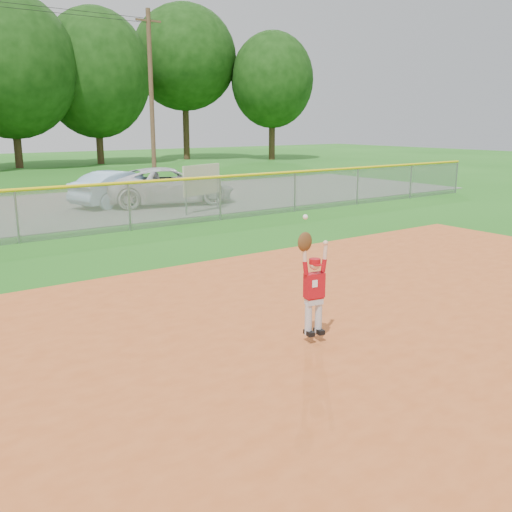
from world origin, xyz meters
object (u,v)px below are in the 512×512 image
(car_white_b, at_px, (169,186))
(sponsor_sign, at_px, (202,181))
(ballplayer, at_px, (313,284))
(car_blue, at_px, (121,188))

(car_white_b, height_order, sponsor_sign, sponsor_sign)
(car_white_b, height_order, ballplayer, ballplayer)
(sponsor_sign, xyz_separation_m, ballplayer, (-5.27, -12.25, -0.23))
(car_blue, bearing_deg, ballplayer, 150.11)
(ballplayer, bearing_deg, sponsor_sign, 66.70)
(car_blue, xyz_separation_m, car_white_b, (1.71, -0.82, 0.05))
(car_blue, height_order, sponsor_sign, sponsor_sign)
(car_white_b, xyz_separation_m, sponsor_sign, (0.00, -2.70, 0.41))
(car_blue, distance_m, sponsor_sign, 3.94)
(car_white_b, bearing_deg, car_blue, 76.50)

